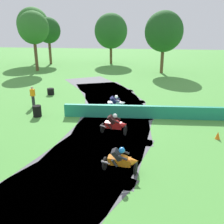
# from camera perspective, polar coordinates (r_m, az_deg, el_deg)

# --- Properties ---
(ground_plane) EXTENTS (120.00, 120.00, 0.00)m
(ground_plane) POSITION_cam_1_polar(r_m,az_deg,el_deg) (17.73, 0.71, -1.20)
(ground_plane) COLOR #4C933D
(track_asphalt) EXTENTS (10.75, 30.93, 0.01)m
(track_asphalt) POSITION_cam_1_polar(r_m,az_deg,el_deg) (17.85, -3.37, -1.08)
(track_asphalt) COLOR #515156
(track_asphalt) RESTS_ON ground
(safety_barrier) EXTENTS (18.42, 1.64, 0.90)m
(safety_barrier) POSITION_cam_1_polar(r_m,az_deg,el_deg) (18.16, 18.69, -0.24)
(safety_barrier) COLOR #1E8466
(safety_barrier) RESTS_ON ground
(motorcycle_lead_orange) EXTENTS (1.70, 0.94, 1.43)m
(motorcycle_lead_orange) POSITION_cam_1_polar(r_m,az_deg,el_deg) (10.93, 2.10, -10.95)
(motorcycle_lead_orange) COLOR black
(motorcycle_lead_orange) RESTS_ON ground
(motorcycle_chase_red) EXTENTS (1.70, 0.93, 1.43)m
(motorcycle_chase_red) POSITION_cam_1_polar(r_m,az_deg,el_deg) (14.68, 0.60, -2.84)
(motorcycle_chase_red) COLOR black
(motorcycle_chase_red) RESTS_ON ground
(motorcycle_trailing_white) EXTENTS (1.69, 0.95, 1.42)m
(motorcycle_trailing_white) POSITION_cam_1_polar(r_m,az_deg,el_deg) (18.77, 0.79, 1.97)
(motorcycle_trailing_white) COLOR black
(motorcycle_trailing_white) RESTS_ON ground
(tire_stack_mid_a) EXTENTS (0.60, 0.60, 0.80)m
(tire_stack_mid_a) POSITION_cam_1_polar(r_m,az_deg,el_deg) (18.56, -16.75, 0.21)
(tire_stack_mid_a) COLOR black
(tire_stack_mid_a) RESTS_ON ground
(tire_stack_mid_b) EXTENTS (0.63, 0.63, 0.60)m
(tire_stack_mid_b) POSITION_cam_1_polar(r_m,az_deg,el_deg) (24.37, -13.84, 4.56)
(tire_stack_mid_b) COLOR black
(tire_stack_mid_b) RESTS_ON ground
(track_marshal) EXTENTS (0.34, 0.24, 1.63)m
(track_marshal) POSITION_cam_1_polar(r_m,az_deg,el_deg) (20.95, -17.64, 3.40)
(track_marshal) COLOR #232328
(track_marshal) RESTS_ON ground
(traffic_cone) EXTENTS (0.28, 0.28, 0.44)m
(traffic_cone) POSITION_cam_1_polar(r_m,az_deg,el_deg) (15.51, 23.04, -4.92)
(traffic_cone) COLOR orange
(traffic_cone) RESTS_ON ground
(tree_far_left) EXTENTS (4.28, 4.28, 8.28)m
(tree_far_left) POSITION_cam_1_polar(r_m,az_deg,el_deg) (38.28, -17.54, 17.86)
(tree_far_left) COLOR brown
(tree_far_left) RESTS_ON ground
(tree_far_right) EXTENTS (5.57, 5.57, 8.40)m
(tree_far_right) POSITION_cam_1_polar(r_m,az_deg,el_deg) (44.57, -0.25, 18.01)
(tree_far_right) COLOR brown
(tree_far_right) RESTS_ON ground
(tree_mid_rise) EXTENTS (5.10, 5.10, 8.22)m
(tree_mid_rise) POSITION_cam_1_polar(r_m,az_deg,el_deg) (35.61, 11.78, 17.55)
(tree_mid_rise) COLOR brown
(tree_mid_rise) RESTS_ON ground
(tree_behind_barrier) EXTENTS (5.37, 5.37, 9.34)m
(tree_behind_barrier) POSITION_cam_1_polar(r_m,az_deg,el_deg) (46.88, -17.60, 18.50)
(tree_behind_barrier) COLOR brown
(tree_behind_barrier) RESTS_ON ground
(tree_distant) EXTENTS (4.02, 4.02, 7.70)m
(tree_distant) POSITION_cam_1_polar(r_m,az_deg,el_deg) (45.31, -14.34, 17.59)
(tree_distant) COLOR brown
(tree_distant) RESTS_ON ground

